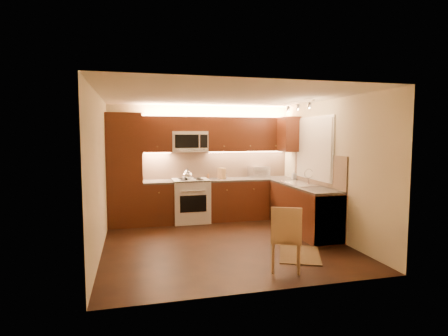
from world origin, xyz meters
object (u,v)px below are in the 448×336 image
object	(u,v)px
microwave	(189,142)
kettle	(187,174)
sink	(300,180)
toaster_oven	(259,172)
knife_block	(222,173)
soap_bottle	(294,175)
stove	(191,200)
dining_chair	(286,238)

from	to	relation	value
microwave	kettle	size ratio (longest dim) A/B	3.09
sink	toaster_oven	xyz separation A→B (m)	(-0.41, 1.28, 0.05)
knife_block	soap_bottle	size ratio (longest dim) A/B	1.33
sink	knife_block	size ratio (longest dim) A/B	3.57
stove	microwave	xyz separation A→B (m)	(0.00, 0.14, 1.26)
stove	kettle	distance (m)	0.60
stove	microwave	bearing A→B (deg)	90.00
stove	dining_chair	distance (m)	3.20
stove	soap_bottle	distance (m)	2.33
microwave	soap_bottle	distance (m)	2.40
stove	dining_chair	size ratio (longest dim) A/B	1.01
kettle	dining_chair	distance (m)	3.19
knife_block	dining_chair	size ratio (longest dim) A/B	0.26
microwave	sink	bearing A→B (deg)	-32.21
knife_block	dining_chair	bearing A→B (deg)	-104.75
microwave	knife_block	distance (m)	0.99
toaster_oven	soap_bottle	world-z (taller)	toaster_oven
microwave	kettle	xyz separation A→B (m)	(-0.08, -0.23, -0.68)
microwave	toaster_oven	world-z (taller)	microwave
microwave	sink	distance (m)	2.48
microwave	dining_chair	distance (m)	3.56
stove	microwave	size ratio (longest dim) A/B	1.21
stove	sink	distance (m)	2.35
sink	soap_bottle	world-z (taller)	soap_bottle
sink	dining_chair	distance (m)	2.35
knife_block	toaster_oven	bearing A→B (deg)	-11.12
kettle	soap_bottle	xyz separation A→B (m)	(2.32, -0.24, -0.05)
stove	knife_block	size ratio (longest dim) A/B	3.82
kettle	knife_block	size ratio (longest dim) A/B	1.02
knife_block	soap_bottle	distance (m)	1.59
kettle	dining_chair	size ratio (longest dim) A/B	0.27
microwave	sink	size ratio (longest dim) A/B	0.88
soap_bottle	dining_chair	world-z (taller)	soap_bottle
sink	microwave	bearing A→B (deg)	147.79
kettle	toaster_oven	world-z (taller)	kettle
kettle	knife_block	distance (m)	0.80
kettle	soap_bottle	distance (m)	2.33
stove	toaster_oven	size ratio (longest dim) A/B	2.16
stove	soap_bottle	bearing A→B (deg)	-8.51
kettle	toaster_oven	size ratio (longest dim) A/B	0.58
stove	kettle	bearing A→B (deg)	-131.36
knife_block	soap_bottle	xyz separation A→B (m)	(1.54, -0.40, -0.03)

